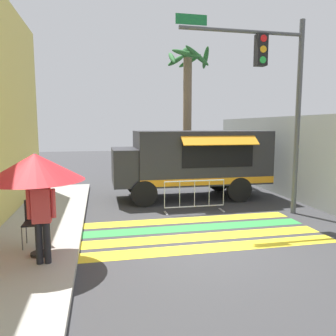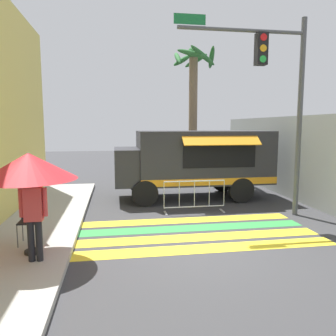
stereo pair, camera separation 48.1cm
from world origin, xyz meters
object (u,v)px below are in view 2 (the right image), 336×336
traffic_signal_pole (278,84)px  vendor_person (34,212)px  food_truck (191,159)px  patio_umbrella (29,167)px  palm_tree (193,95)px  folding_chair (30,216)px  barricade_front (194,197)px

traffic_signal_pole → vendor_person: size_ratio=3.42×
food_truck → traffic_signal_pole: 4.27m
patio_umbrella → palm_tree: (5.64, 9.28, 2.36)m
food_truck → vendor_person: 7.21m
food_truck → traffic_signal_pole: (1.92, -2.89, 2.48)m
food_truck → vendor_person: size_ratio=3.37×
food_truck → patio_umbrella: food_truck is taller
traffic_signal_pole → folding_chair: bearing=-166.3°
traffic_signal_pole → vendor_person: bearing=-156.6°
folding_chair → palm_tree: bearing=62.4°
patio_umbrella → barricade_front: size_ratio=1.05×
traffic_signal_pole → palm_tree: palm_tree is taller
traffic_signal_pole → vendor_person: 7.53m
patio_umbrella → palm_tree: bearing=58.7°
traffic_signal_pole → barricade_front: (-2.31, 0.78, -3.50)m
patio_umbrella → folding_chair: bearing=106.1°
folding_chair → palm_tree: 10.99m
vendor_person → traffic_signal_pole: bearing=8.2°
food_truck → folding_chair: bearing=-136.7°
folding_chair → palm_tree: size_ratio=0.15×
vendor_person → barricade_front: bearing=25.8°
palm_tree → barricade_front: bearing=-102.9°
patio_umbrella → palm_tree: 11.12m
food_truck → vendor_person: bearing=-128.3°
vendor_person → barricade_front: 5.43m
vendor_person → palm_tree: size_ratio=0.26×
food_truck → palm_tree: (1.03, 4.07, 2.79)m
traffic_signal_pole → barricade_front: bearing=161.4°
food_truck → barricade_front: (-0.39, -2.11, -1.01)m
food_truck → barricade_front: food_truck is taller
traffic_signal_pole → barricade_front: traffic_signal_pole is taller
food_truck → palm_tree: palm_tree is taller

